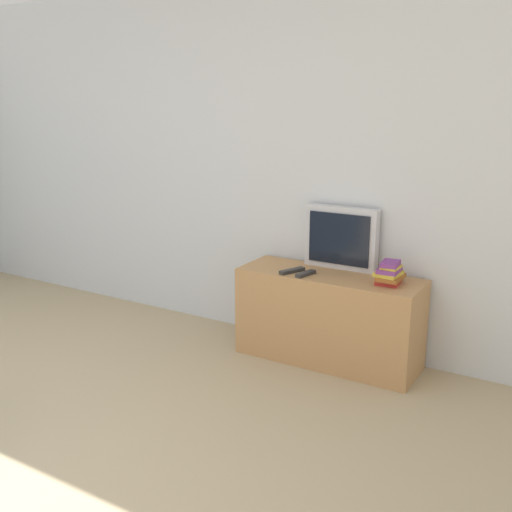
% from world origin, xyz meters
% --- Properties ---
extents(wall_back, '(9.00, 0.06, 2.60)m').
position_xyz_m(wall_back, '(0.00, 3.03, 1.30)').
color(wall_back, silver).
rests_on(wall_back, ground_plane).
extents(tv_stand, '(1.25, 0.44, 0.63)m').
position_xyz_m(tv_stand, '(0.88, 2.76, 0.31)').
color(tv_stand, tan).
rests_on(tv_stand, ground_plane).
extents(television, '(0.52, 0.09, 0.43)m').
position_xyz_m(television, '(0.88, 2.94, 0.84)').
color(television, silver).
rests_on(television, tv_stand).
extents(book_stack, '(0.17, 0.22, 0.15)m').
position_xyz_m(book_stack, '(1.30, 2.75, 0.70)').
color(book_stack, '#B72D28').
rests_on(book_stack, tv_stand).
extents(remote_on_stand, '(0.08, 0.17, 0.02)m').
position_xyz_m(remote_on_stand, '(0.76, 2.65, 0.64)').
color(remote_on_stand, '#2D2D2D').
rests_on(remote_on_stand, tv_stand).
extents(remote_secondary, '(0.12, 0.20, 0.02)m').
position_xyz_m(remote_secondary, '(0.65, 2.66, 0.64)').
color(remote_secondary, '#2D2D2D').
rests_on(remote_secondary, tv_stand).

